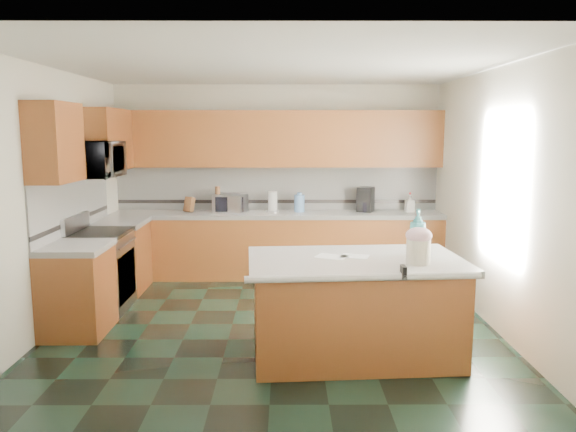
{
  "coord_description": "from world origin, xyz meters",
  "views": [
    {
      "loc": [
        0.12,
        -5.78,
        2.05
      ],
      "look_at": [
        0.15,
        0.35,
        1.12
      ],
      "focal_mm": 35.0,
      "sensor_mm": 36.0,
      "label": 1
    }
  ],
  "objects_px": {
    "soap_bottle_island": "(418,233)",
    "coffee_maker": "(366,199)",
    "treat_jar": "(418,252)",
    "knife_block": "(189,205)",
    "island_top": "(355,261)",
    "island_base": "(354,310)",
    "toaster_oven": "(230,203)"
  },
  "relations": [
    {
      "from": "treat_jar",
      "to": "toaster_oven",
      "type": "distance_m",
      "value": 3.66
    },
    {
      "from": "knife_block",
      "to": "toaster_oven",
      "type": "relative_size",
      "value": 0.49
    },
    {
      "from": "treat_jar",
      "to": "coffee_maker",
      "type": "bearing_deg",
      "value": 92.25
    },
    {
      "from": "knife_block",
      "to": "coffee_maker",
      "type": "xyz_separation_m",
      "value": [
        2.49,
        0.03,
        0.07
      ]
    },
    {
      "from": "knife_block",
      "to": "coffee_maker",
      "type": "relative_size",
      "value": 0.6
    },
    {
      "from": "island_base",
      "to": "soap_bottle_island",
      "type": "xyz_separation_m",
      "value": [
        0.57,
        0.08,
        0.7
      ]
    },
    {
      "from": "island_base",
      "to": "treat_jar",
      "type": "bearing_deg",
      "value": -27.64
    },
    {
      "from": "island_top",
      "to": "treat_jar",
      "type": "relative_size",
      "value": 8.94
    },
    {
      "from": "treat_jar",
      "to": "soap_bottle_island",
      "type": "xyz_separation_m",
      "value": [
        0.06,
        0.31,
        0.11
      ]
    },
    {
      "from": "soap_bottle_island",
      "to": "knife_block",
      "type": "height_order",
      "value": "soap_bottle_island"
    },
    {
      "from": "coffee_maker",
      "to": "toaster_oven",
      "type": "bearing_deg",
      "value": -155.28
    },
    {
      "from": "island_top",
      "to": "coffee_maker",
      "type": "relative_size",
      "value": 5.51
    },
    {
      "from": "island_top",
      "to": "toaster_oven",
      "type": "distance_m",
      "value": 3.22
    },
    {
      "from": "soap_bottle_island",
      "to": "island_base",
      "type": "bearing_deg",
      "value": -151.52
    },
    {
      "from": "soap_bottle_island",
      "to": "toaster_oven",
      "type": "distance_m",
      "value": 3.44
    },
    {
      "from": "soap_bottle_island",
      "to": "coffee_maker",
      "type": "relative_size",
      "value": 1.23
    },
    {
      "from": "knife_block",
      "to": "toaster_oven",
      "type": "distance_m",
      "value": 0.58
    },
    {
      "from": "treat_jar",
      "to": "knife_block",
      "type": "bearing_deg",
      "value": 130.77
    },
    {
      "from": "knife_block",
      "to": "soap_bottle_island",
      "type": "bearing_deg",
      "value": -22.74
    },
    {
      "from": "island_base",
      "to": "knife_block",
      "type": "xyz_separation_m",
      "value": [
        -1.98,
        2.9,
        0.59
      ]
    },
    {
      "from": "soap_bottle_island",
      "to": "coffee_maker",
      "type": "height_order",
      "value": "soap_bottle_island"
    },
    {
      "from": "island_top",
      "to": "knife_block",
      "type": "distance_m",
      "value": 3.51
    },
    {
      "from": "island_base",
      "to": "treat_jar",
      "type": "relative_size",
      "value": 8.47
    },
    {
      "from": "island_top",
      "to": "knife_block",
      "type": "bearing_deg",
      "value": 120.51
    },
    {
      "from": "soap_bottle_island",
      "to": "knife_block",
      "type": "relative_size",
      "value": 2.05
    },
    {
      "from": "island_top",
      "to": "island_base",
      "type": "bearing_deg",
      "value": 0.0
    },
    {
      "from": "coffee_maker",
      "to": "treat_jar",
      "type": "bearing_deg",
      "value": -66.05
    },
    {
      "from": "island_base",
      "to": "knife_block",
      "type": "distance_m",
      "value": 3.56
    },
    {
      "from": "soap_bottle_island",
      "to": "toaster_oven",
      "type": "relative_size",
      "value": 1.0
    },
    {
      "from": "island_top",
      "to": "treat_jar",
      "type": "xyz_separation_m",
      "value": [
        0.51,
        -0.22,
        0.14
      ]
    },
    {
      "from": "island_base",
      "to": "coffee_maker",
      "type": "xyz_separation_m",
      "value": [
        0.5,
        2.93,
        0.66
      ]
    },
    {
      "from": "island_top",
      "to": "soap_bottle_island",
      "type": "height_order",
      "value": "soap_bottle_island"
    }
  ]
}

